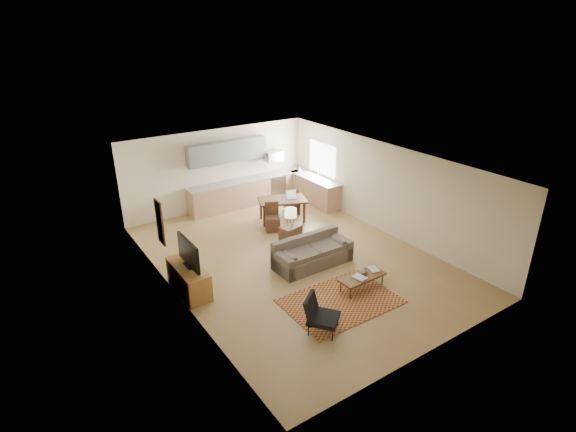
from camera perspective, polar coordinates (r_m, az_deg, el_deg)
room at (r=11.54m, az=0.83°, el=0.42°), size 9.00×9.00×9.00m
kitchen_counter_back at (r=15.63m, az=-5.21°, el=3.10°), size 4.26×0.64×0.92m
kitchen_counter_right at (r=15.73m, az=3.38°, el=3.30°), size 0.64×2.26×0.92m
kitchen_range at (r=16.15m, az=-1.79°, el=3.84°), size 0.62×0.62×0.90m
kitchen_microwave at (r=15.83m, az=-1.88°, el=7.61°), size 0.62×0.40×0.35m
upper_cabinets at (r=15.04m, az=-7.71°, el=8.14°), size 2.80×0.34×0.70m
window_right at (r=15.57m, az=4.36°, el=7.28°), size 0.02×1.40×1.05m
wall_art_left at (r=10.93m, az=-15.93°, el=-0.77°), size 0.06×0.42×1.10m
triptych at (r=15.05m, az=-9.28°, el=7.27°), size 1.70×0.04×0.50m
rug at (r=10.48m, az=6.67°, el=-10.70°), size 2.54×1.77×0.02m
sofa at (r=11.70m, az=3.16°, el=-4.57°), size 2.16×0.94×0.75m
coffee_table at (r=10.91m, az=9.36°, el=-8.32°), size 1.19×0.49×0.36m
book_a at (r=10.64m, az=8.68°, el=-7.96°), size 0.35×0.40×0.03m
book_b at (r=11.08m, az=10.32°, el=-6.76°), size 0.36×0.40×0.02m
vase at (r=10.86m, az=9.64°, el=-6.88°), size 0.22×0.22×0.18m
armchair at (r=9.35m, az=4.56°, el=-12.44°), size 0.97×0.97×0.79m
tv_credenza at (r=10.86m, az=-12.50°, el=-7.79°), size 0.56×1.45×0.67m
tv at (r=10.55m, az=-12.53°, el=-4.59°), size 0.11×1.12×0.67m
console_table at (r=12.54m, az=0.32°, el=-2.70°), size 0.66×0.51×0.68m
table_lamp at (r=12.28m, az=0.33°, el=-0.15°), size 0.43×0.43×0.54m
dining_table at (r=14.24m, az=-0.73°, el=0.75°), size 1.67×1.31×0.75m
dining_chair_near at (r=13.56m, az=-1.98°, el=-0.16°), size 0.57×0.58×0.88m
dining_chair_far at (r=14.89m, az=0.40°, el=2.04°), size 0.55×0.56×0.87m
laptop at (r=14.14m, az=0.47°, el=2.72°), size 0.38×0.33×0.24m
soap_bottle at (r=16.08m, az=1.49°, el=5.88°), size 0.13×0.13×0.19m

